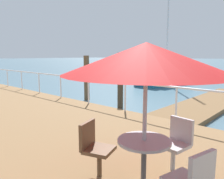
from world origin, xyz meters
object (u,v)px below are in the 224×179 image
(moored_boat_1, at_px, (165,75))
(cafe_chair_2, at_px, (192,179))
(moored_boat_0, at_px, (166,70))
(patio_umbrella, at_px, (146,59))
(cafe_chair_0, at_px, (177,140))
(cafe_chair_1, at_px, (94,144))
(cafe_table_round, at_px, (144,145))

(moored_boat_1, height_order, cafe_chair_2, moored_boat_1)
(moored_boat_0, distance_m, moored_boat_1, 6.54)
(moored_boat_1, bearing_deg, moored_boat_0, 28.11)
(patio_umbrella, relative_size, cafe_chair_2, 2.65)
(patio_umbrella, bearing_deg, moored_boat_1, 27.71)
(cafe_chair_0, height_order, cafe_chair_1, same)
(moored_boat_0, xyz_separation_m, cafe_chair_0, (-18.75, -10.46, 0.14))
(moored_boat_0, height_order, moored_boat_1, moored_boat_1)
(patio_umbrella, height_order, cafe_chair_2, patio_umbrella)
(moored_boat_1, xyz_separation_m, patio_umbrella, (-13.82, -7.26, 1.58))
(moored_boat_1, relative_size, cafe_table_round, 12.15)
(patio_umbrella, xyz_separation_m, cafe_chair_2, (-0.20, -0.82, -1.41))
(moored_boat_0, height_order, cafe_table_round, moored_boat_0)
(moored_boat_0, distance_m, cafe_chair_1, 22.03)
(moored_boat_0, bearing_deg, cafe_chair_1, -154.35)
(cafe_table_round, xyz_separation_m, cafe_chair_1, (-0.27, 0.80, -0.14))
(cafe_chair_1, bearing_deg, patio_umbrella, -71.43)
(moored_boat_0, distance_m, cafe_table_round, 22.15)
(cafe_chair_1, bearing_deg, cafe_chair_0, -39.89)
(cafe_table_round, bearing_deg, cafe_chair_2, -103.94)
(cafe_chair_2, bearing_deg, cafe_table_round, 76.06)
(cafe_table_round, bearing_deg, moored_boat_1, 27.71)
(moored_boat_0, height_order, patio_umbrella, patio_umbrella)
(moored_boat_0, distance_m, cafe_chair_0, 21.47)
(moored_boat_1, xyz_separation_m, cafe_chair_0, (-12.98, -7.38, 0.17))
(cafe_table_round, xyz_separation_m, patio_umbrella, (-0.00, 0.00, 1.27))
(moored_boat_1, height_order, cafe_chair_1, moored_boat_1)
(moored_boat_1, relative_size, cafe_chair_2, 10.80)
(cafe_chair_1, bearing_deg, cafe_chair_2, -87.68)
(moored_boat_0, height_order, cafe_chair_1, moored_boat_0)
(moored_boat_1, xyz_separation_m, cafe_table_round, (-13.82, -7.26, 0.31))
(cafe_table_round, height_order, patio_umbrella, patio_umbrella)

